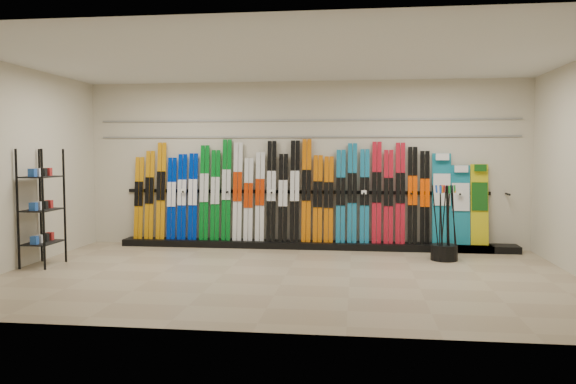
# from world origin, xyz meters

# --- Properties ---
(floor) EXTENTS (8.00, 8.00, 0.00)m
(floor) POSITION_xyz_m (0.00, 0.00, 0.00)
(floor) COLOR gray
(floor) RESTS_ON ground
(back_wall) EXTENTS (8.00, 0.00, 8.00)m
(back_wall) POSITION_xyz_m (0.00, 2.50, 1.50)
(back_wall) COLOR beige
(back_wall) RESTS_ON floor
(left_wall) EXTENTS (0.00, 5.00, 5.00)m
(left_wall) POSITION_xyz_m (-4.00, 0.00, 1.50)
(left_wall) COLOR beige
(left_wall) RESTS_ON floor
(ceiling) EXTENTS (8.00, 8.00, 0.00)m
(ceiling) POSITION_xyz_m (0.00, 0.00, 3.00)
(ceiling) COLOR silver
(ceiling) RESTS_ON back_wall
(ski_rack_base) EXTENTS (8.00, 0.40, 0.12)m
(ski_rack_base) POSITION_xyz_m (0.22, 2.28, 0.06)
(ski_rack_base) COLOR black
(ski_rack_base) RESTS_ON floor
(skis) EXTENTS (5.38, 0.22, 1.84)m
(skis) POSITION_xyz_m (-0.43, 2.32, 0.96)
(skis) COLOR #C57E0A
(skis) RESTS_ON ski_rack_base
(snowboards) EXTENTS (0.95, 0.24, 1.58)m
(snowboards) POSITION_xyz_m (2.75, 2.35, 0.85)
(snowboards) COLOR #14728C
(snowboards) RESTS_ON ski_rack_base
(accessory_rack) EXTENTS (0.40, 0.60, 1.77)m
(accessory_rack) POSITION_xyz_m (-3.75, 0.25, 0.89)
(accessory_rack) COLOR black
(accessory_rack) RESTS_ON floor
(pole_bin) EXTENTS (0.42, 0.42, 0.25)m
(pole_bin) POSITION_xyz_m (2.37, 1.42, 0.12)
(pole_bin) COLOR black
(pole_bin) RESTS_ON floor
(ski_poles) EXTENTS (0.42, 0.32, 1.18)m
(ski_poles) POSITION_xyz_m (2.38, 1.40, 0.61)
(ski_poles) COLOR black
(ski_poles) RESTS_ON pole_bin
(slatwall_rail_0) EXTENTS (7.60, 0.02, 0.03)m
(slatwall_rail_0) POSITION_xyz_m (0.00, 2.48, 2.00)
(slatwall_rail_0) COLOR gray
(slatwall_rail_0) RESTS_ON back_wall
(slatwall_rail_1) EXTENTS (7.60, 0.02, 0.03)m
(slatwall_rail_1) POSITION_xyz_m (0.00, 2.48, 2.30)
(slatwall_rail_1) COLOR gray
(slatwall_rail_1) RESTS_ON back_wall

